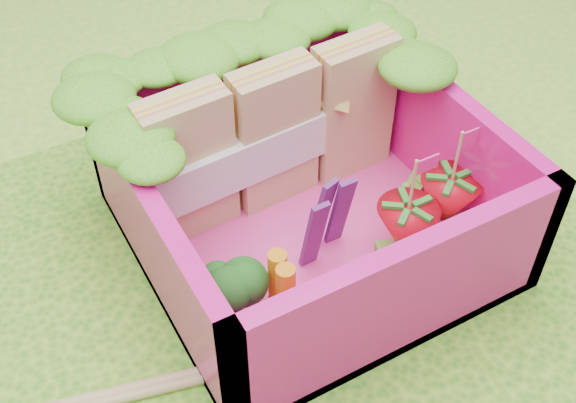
% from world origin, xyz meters
% --- Properties ---
extents(ground, '(14.00, 14.00, 0.00)m').
position_xyz_m(ground, '(0.00, 0.00, 0.00)').
color(ground, '#74B733').
rests_on(ground, ground).
extents(placemat, '(2.60, 2.60, 0.03)m').
position_xyz_m(placemat, '(0.00, 0.00, 0.01)').
color(placemat, '#438E20').
rests_on(placemat, ground).
extents(bento_floor, '(1.30, 1.30, 0.05)m').
position_xyz_m(bento_floor, '(0.17, 0.22, 0.06)').
color(bento_floor, '#F03D9C').
rests_on(bento_floor, placemat).
extents(bento_box, '(1.30, 1.30, 0.55)m').
position_xyz_m(bento_box, '(0.17, 0.22, 0.31)').
color(bento_box, '#DE1283').
rests_on(bento_box, placemat).
extents(lettuce_ruffle, '(1.43, 0.83, 0.11)m').
position_xyz_m(lettuce_ruffle, '(0.17, 0.70, 0.64)').
color(lettuce_ruffle, '#3A8317').
rests_on(lettuce_ruffle, bento_box).
extents(sandwich_stack, '(1.12, 0.24, 0.61)m').
position_xyz_m(sandwich_stack, '(0.18, 0.49, 0.38)').
color(sandwich_stack, tan).
rests_on(sandwich_stack, bento_floor).
extents(broccoli, '(0.34, 0.34, 0.25)m').
position_xyz_m(broccoli, '(-0.31, -0.03, 0.26)').
color(broccoli, '#658F45').
rests_on(broccoli, bento_floor).
extents(carrot_sticks, '(0.09, 0.16, 0.28)m').
position_xyz_m(carrot_sticks, '(-0.11, -0.09, 0.22)').
color(carrot_sticks, orange).
rests_on(carrot_sticks, bento_floor).
extents(purple_wedges, '(0.22, 0.11, 0.38)m').
position_xyz_m(purple_wedges, '(0.16, 0.08, 0.27)').
color(purple_wedges, '#541B5E').
rests_on(purple_wedges, bento_floor).
extents(strawberry_left, '(0.24, 0.24, 0.48)m').
position_xyz_m(strawberry_left, '(0.44, -0.06, 0.21)').
color(strawberry_left, red).
rests_on(strawberry_left, bento_floor).
extents(strawberry_right, '(0.24, 0.24, 0.48)m').
position_xyz_m(strawberry_right, '(0.67, -0.02, 0.21)').
color(strawberry_right, red).
rests_on(strawberry_right, bento_floor).
extents(snap_peas, '(0.60, 0.62, 0.05)m').
position_xyz_m(snap_peas, '(0.56, -0.02, 0.11)').
color(snap_peas, '#68BC3B').
rests_on(snap_peas, bento_floor).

